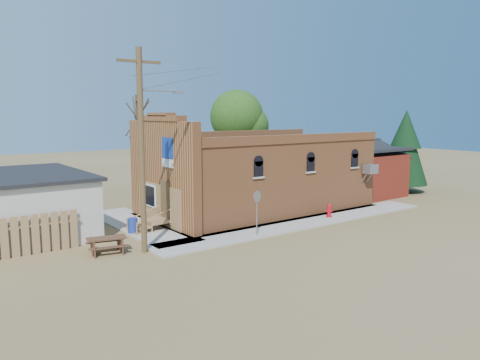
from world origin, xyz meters
TOP-DOWN VIEW (x-y plane):
  - ground at (0.00, 0.00)m, footprint 120.00×120.00m
  - sidewalk_south at (1.50, 0.90)m, footprint 19.00×2.20m
  - sidewalk_west at (-6.30, 6.00)m, footprint 2.60×10.00m
  - brick_bar at (1.64, 5.49)m, footprint 16.40×7.97m
  - red_shed at (11.50, 5.50)m, footprint 5.40×6.40m
  - wood_fence at (-12.80, 3.80)m, footprint 5.20×0.10m
  - utility_pole at (-8.14, 1.20)m, footprint 3.12×0.26m
  - tree_bare_near at (-3.00, 13.00)m, footprint 2.80×2.80m
  - tree_leafy at (6.00, 13.50)m, footprint 4.40×4.40m
  - evergreen_tree at (15.50, 4.00)m, footprint 3.60×3.60m
  - fire_hydrant at (3.65, 0.99)m, footprint 0.46×0.44m
  - stop_sign at (-2.47, 0.27)m, footprint 0.61×0.24m
  - trash_barrel at (-7.30, 4.49)m, footprint 0.57×0.57m
  - picnic_table at (-9.60, 2.11)m, footprint 1.92×1.60m

SIDE VIEW (x-z plane):
  - ground at x=0.00m, z-range 0.00..0.00m
  - sidewalk_south at x=1.50m, z-range 0.00..0.08m
  - sidewalk_west at x=-6.30m, z-range 0.00..0.08m
  - trash_barrel at x=-7.30m, z-range 0.08..0.84m
  - picnic_table at x=-9.60m, z-range 0.11..0.82m
  - fire_hydrant at x=3.65m, z-range 0.07..0.87m
  - wood_fence at x=-12.80m, z-range 0.00..1.80m
  - stop_sign at x=-2.47m, z-range 0.70..3.00m
  - red_shed at x=11.50m, z-range 0.12..4.42m
  - brick_bar at x=1.64m, z-range -0.81..5.49m
  - evergreen_tree at x=15.50m, z-range 0.46..6.96m
  - utility_pole at x=-8.14m, z-range 0.27..9.27m
  - tree_leafy at x=6.00m, z-range 1.86..10.01m
  - tree_bare_near at x=-3.00m, z-range 2.14..9.79m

